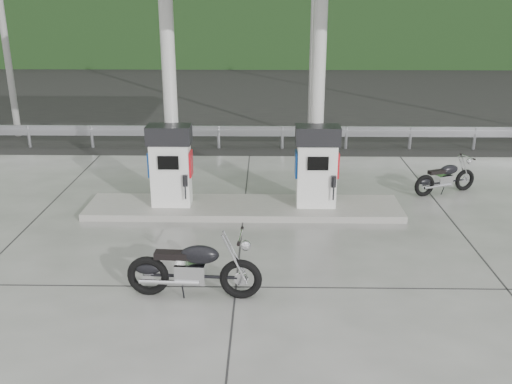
{
  "coord_description": "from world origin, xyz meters",
  "views": [
    {
      "loc": [
        0.48,
        -9.42,
        4.68
      ],
      "look_at": [
        0.3,
        1.0,
        1.0
      ],
      "focal_mm": 40.0,
      "sensor_mm": 36.0,
      "label": 1
    }
  ],
  "objects_px": {
    "gas_pump_left": "(171,166)",
    "motorcycle_right": "(445,178)",
    "motorcycle_left": "(194,269)",
    "gas_pump_right": "(317,166)"
  },
  "relations": [
    {
      "from": "gas_pump_left",
      "to": "motorcycle_right",
      "type": "distance_m",
      "value": 6.61
    },
    {
      "from": "gas_pump_left",
      "to": "motorcycle_left",
      "type": "xyz_separation_m",
      "value": [
        0.95,
        -3.8,
        -0.57
      ]
    },
    {
      "from": "gas_pump_left",
      "to": "motorcycle_left",
      "type": "distance_m",
      "value": 3.95
    },
    {
      "from": "motorcycle_left",
      "to": "motorcycle_right",
      "type": "xyz_separation_m",
      "value": [
        5.5,
        5.08,
        -0.1
      ]
    },
    {
      "from": "gas_pump_right",
      "to": "motorcycle_left",
      "type": "xyz_separation_m",
      "value": [
        -2.25,
        -3.8,
        -0.57
      ]
    },
    {
      "from": "motorcycle_left",
      "to": "motorcycle_right",
      "type": "bearing_deg",
      "value": 45.95
    },
    {
      "from": "gas_pump_left",
      "to": "motorcycle_right",
      "type": "height_order",
      "value": "gas_pump_left"
    },
    {
      "from": "gas_pump_left",
      "to": "gas_pump_right",
      "type": "distance_m",
      "value": 3.2
    },
    {
      "from": "gas_pump_right",
      "to": "gas_pump_left",
      "type": "bearing_deg",
      "value": 180.0
    },
    {
      "from": "gas_pump_right",
      "to": "motorcycle_right",
      "type": "relative_size",
      "value": 1.11
    }
  ]
}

